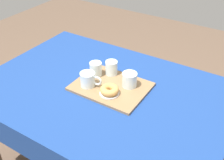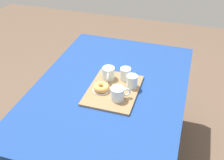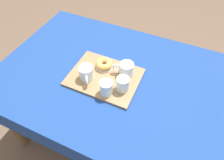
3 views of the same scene
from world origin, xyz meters
name	(u,v)px [view 1 (image 1 of 3)]	position (x,y,z in m)	size (l,w,h in m)	color
dining_table	(103,100)	(0.00, 0.00, 0.65)	(1.46, 1.02, 0.73)	navy
serving_tray	(111,86)	(0.03, 0.04, 0.74)	(0.43, 0.33, 0.02)	olive
tea_mug_left	(130,80)	(0.12, 0.09, 0.79)	(0.09, 0.12, 0.09)	silver
tea_mug_right	(88,80)	(-0.08, -0.03, 0.79)	(0.13, 0.09, 0.09)	silver
water_glass_near	(111,68)	(-0.03, 0.15, 0.79)	(0.07, 0.07, 0.09)	silver
water_glass_far	(96,70)	(-0.11, 0.08, 0.79)	(0.07, 0.07, 0.09)	silver
donut_plate_left	(109,93)	(0.07, -0.04, 0.75)	(0.11, 0.11, 0.01)	silver
sugar_donut_left	(109,90)	(0.07, -0.04, 0.78)	(0.11, 0.11, 0.04)	tan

